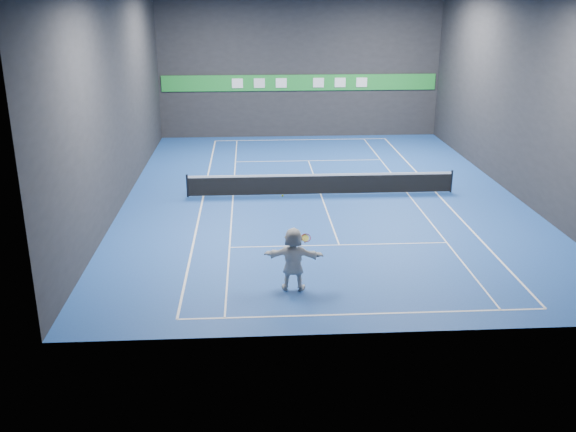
{
  "coord_description": "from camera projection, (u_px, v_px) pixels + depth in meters",
  "views": [
    {
      "loc": [
        -3.27,
        -28.61,
        8.95
      ],
      "look_at": [
        -1.98,
        -7.27,
        1.5
      ],
      "focal_mm": 40.0,
      "sensor_mm": 36.0,
      "label": 1
    }
  ],
  "objects": [
    {
      "name": "sideline_singles_left",
      "position": [
        233.0,
        196.0,
        29.86
      ],
      "size": [
        0.06,
        23.78,
        0.01
      ],
      "primitive_type": "cube",
      "color": "white",
      "rests_on": "ground"
    },
    {
      "name": "sponsor_banner",
      "position": [
        300.0,
        83.0,
        41.14
      ],
      "size": [
        17.64,
        0.11,
        1.0
      ],
      "color": "green",
      "rests_on": "wall_back"
    },
    {
      "name": "center_service_line",
      "position": [
        321.0,
        194.0,
        30.1
      ],
      "size": [
        0.06,
        12.8,
        0.01
      ],
      "primitive_type": "cube",
      "color": "white",
      "rests_on": "ground"
    },
    {
      "name": "baseline_far",
      "position": [
        301.0,
        140.0,
        41.3
      ],
      "size": [
        10.98,
        0.08,
        0.01
      ],
      "primitive_type": "cube",
      "color": "white",
      "rests_on": "ground"
    },
    {
      "name": "wall_back",
      "position": [
        300.0,
        67.0,
        40.87
      ],
      "size": [
        18.0,
        0.1,
        9.0
      ],
      "primitive_type": "cube",
      "color": "#232326",
      "rests_on": "ground"
    },
    {
      "name": "wall_left",
      "position": [
        118.0,
        100.0,
        28.11
      ],
      "size": [
        0.1,
        26.0,
        9.0
      ],
      "primitive_type": "cube",
      "color": "#232326",
      "rests_on": "ground"
    },
    {
      "name": "player",
      "position": [
        293.0,
        259.0,
        20.18
      ],
      "size": [
        1.98,
        0.86,
        2.06
      ],
      "primitive_type": "imported",
      "rotation": [
        0.0,
        0.0,
        3.01
      ],
      "color": "silver",
      "rests_on": "ground"
    },
    {
      "name": "sideline_doubles_left",
      "position": [
        203.0,
        197.0,
        29.79
      ],
      "size": [
        0.08,
        23.78,
        0.01
      ],
      "primitive_type": "cube",
      "color": "white",
      "rests_on": "ground"
    },
    {
      "name": "baseline_near",
      "position": [
        364.0,
        314.0,
        18.89
      ],
      "size": [
        10.98,
        0.08,
        0.01
      ],
      "primitive_type": "cube",
      "color": "white",
      "rests_on": "ground"
    },
    {
      "name": "wall_front",
      "position": [
        379.0,
        177.0,
        16.37
      ],
      "size": [
        18.0,
        0.1,
        9.0
      ],
      "primitive_type": "cube",
      "color": "#232326",
      "rests_on": "ground"
    },
    {
      "name": "service_line_near",
      "position": [
        339.0,
        245.0,
        24.07
      ],
      "size": [
        8.23,
        0.06,
        0.01
      ],
      "primitive_type": "cube",
      "color": "white",
      "rests_on": "ground"
    },
    {
      "name": "sideline_doubles_right",
      "position": [
        436.0,
        192.0,
        30.41
      ],
      "size": [
        0.08,
        23.78,
        0.01
      ],
      "primitive_type": "cube",
      "color": "white",
      "rests_on": "ground"
    },
    {
      "name": "service_line_far",
      "position": [
        308.0,
        161.0,
        36.13
      ],
      "size": [
        8.23,
        0.06,
        0.01
      ],
      "primitive_type": "cube",
      "color": "white",
      "rests_on": "ground"
    },
    {
      "name": "ground",
      "position": [
        321.0,
        194.0,
        30.1
      ],
      "size": [
        26.0,
        26.0,
        0.0
      ],
      "primitive_type": "plane",
      "color": "#1B4598",
      "rests_on": "ground"
    },
    {
      "name": "tennis_net",
      "position": [
        321.0,
        183.0,
        29.92
      ],
      "size": [
        12.5,
        0.1,
        1.07
      ],
      "color": "black",
      "rests_on": "ground"
    },
    {
      "name": "sideline_singles_right",
      "position": [
        407.0,
        193.0,
        30.33
      ],
      "size": [
        0.06,
        23.78,
        0.01
      ],
      "primitive_type": "cube",
      "color": "white",
      "rests_on": "ground"
    },
    {
      "name": "tennis_racket",
      "position": [
        305.0,
        239.0,
        20.04
      ],
      "size": [
        0.44,
        0.34,
        0.68
      ],
      "color": "#B01217",
      "rests_on": "player"
    },
    {
      "name": "wall_right",
      "position": [
        519.0,
        96.0,
        29.13
      ],
      "size": [
        0.1,
        26.0,
        9.0
      ],
      "primitive_type": "cube",
      "color": "#232326",
      "rests_on": "ground"
    },
    {
      "name": "tennis_ball",
      "position": [
        283.0,
        196.0,
        19.72
      ],
      "size": [
        0.07,
        0.07,
        0.07
      ],
      "primitive_type": "sphere",
      "color": "#BAE926",
      "rests_on": "player"
    }
  ]
}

